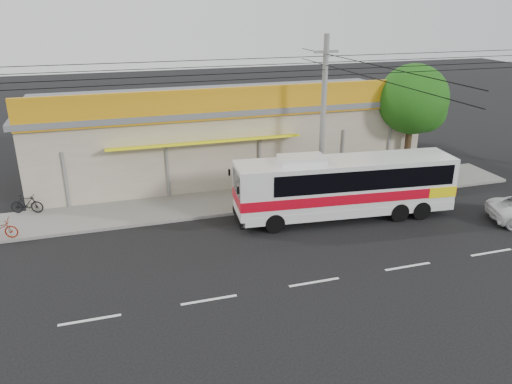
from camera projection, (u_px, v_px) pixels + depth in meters
ground at (290, 252)px, 20.82m from camera, size 120.00×120.00×0.00m
sidewalk at (250, 199)px, 26.14m from camera, size 30.00×3.20×0.15m
lane_markings at (314, 282)px, 18.59m from camera, size 50.00×0.12×0.01m
storefront_building at (224, 133)px, 30.28m from camera, size 22.60×9.20×5.70m
coach_bus at (348, 183)px, 23.61m from camera, size 10.61×3.17×3.22m
motorbike_dark at (27, 204)px, 24.12m from camera, size 1.64×0.87×0.95m
utility_pole at (325, 65)px, 24.17m from camera, size 34.00×14.00×8.36m
tree_near at (415, 102)px, 28.28m from camera, size 3.97×3.97×6.58m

